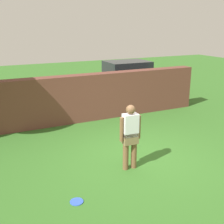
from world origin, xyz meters
The scene contains 5 objects.
ground_plane centered at (0.00, 0.00, 0.00)m, with size 40.00×40.00×0.00m, color #336623.
brick_wall centered at (-1.50, 3.59, 0.85)m, with size 11.97×0.50×1.69m, color brown.
person centered at (-0.50, -0.39, 0.90)m, with size 0.54×0.24×1.62m.
car centered at (2.93, 6.04, 0.86)m, with size 4.23×1.97×1.72m.
frisbee_blue centered at (-2.14, -1.18, 0.01)m, with size 0.27×0.27×0.02m, color blue.
Camera 1 is at (-3.68, -5.98, 3.42)m, focal length 46.33 mm.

